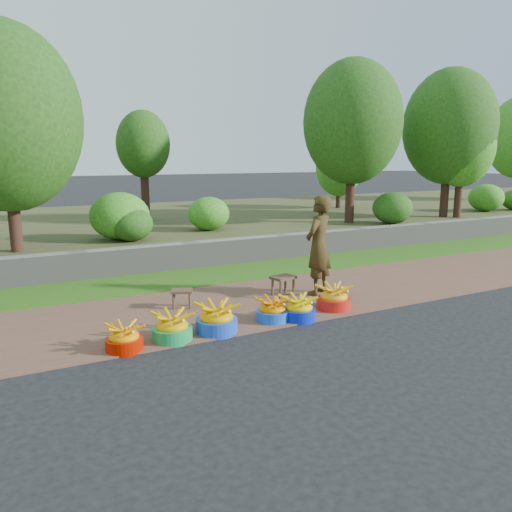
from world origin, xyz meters
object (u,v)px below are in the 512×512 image
basin_f (334,299)px  vendor_woman (318,245)px  basin_c (217,320)px  basin_e (299,309)px  basin_b (172,328)px  basin_a (124,339)px  basin_d (272,311)px  stool_left (182,293)px  stool_right (283,280)px

basin_f → vendor_woman: size_ratio=0.31×
basin_c → basin_e: bearing=-2.8°
basin_b → basin_c: basin_c is taller
basin_e → vendor_woman: (1.00, 0.99, 0.69)m
vendor_woman → basin_a: bearing=-14.2°
vendor_woman → basin_c: bearing=-7.6°
basin_d → basin_f: (1.11, 0.06, 0.02)m
basin_e → stool_left: basin_e is taller
basin_e → stool_right: basin_e is taller
basin_b → basin_e: (1.86, -0.05, -0.01)m
basin_b → basin_d: bearing=2.6°
basin_b → stool_left: basin_b is taller
basin_a → basin_d: bearing=3.1°
basin_a → basin_b: (0.62, 0.05, 0.02)m
basin_c → basin_d: (0.88, 0.06, -0.03)m
basin_c → basin_e: 1.25m
basin_a → basin_b: size_ratio=0.89×
basin_c → stool_right: 2.00m
basin_e → stool_left: (-1.29, 1.30, 0.08)m
basin_a → basin_f: bearing=3.1°
basin_d → stool_left: (-0.93, 1.18, 0.09)m
basin_a → stool_left: size_ratio=1.16×
basin_f → stool_right: 1.03m
basin_c → basin_e: (1.25, -0.06, -0.02)m
basin_e → stool_right: 1.24m
basin_e → basin_f: bearing=13.5°
basin_e → stool_left: 1.83m
basin_e → basin_a: bearing=179.9°
basin_a → basin_f: (3.22, 0.17, 0.02)m
basin_e → basin_d: bearing=162.0°
stool_right → basin_b: bearing=-154.2°
basin_c → basin_d: size_ratio=1.19×
basin_d → basin_f: 1.11m
stool_right → vendor_woman: size_ratio=0.26×
basin_a → basin_f: size_ratio=0.86×
basin_b → vendor_woman: 3.09m
basin_a → vendor_woman: 3.68m
basin_a → vendor_woman: (3.48, 0.99, 0.70)m
stool_left → stool_right: (1.72, -0.14, 0.04)m
basin_c → stool_right: basin_c is taller
basin_a → basin_f: basin_f is taller
basin_b → basin_d: (1.49, 0.07, -0.01)m
basin_f → stool_right: bearing=108.1°
basin_e → vendor_woman: size_ratio=0.29×
basin_f → basin_b: bearing=-177.2°
basin_b → stool_right: (2.28, 1.10, 0.12)m
basin_d → vendor_woman: size_ratio=0.28×
basin_c → stool_left: bearing=92.1°
basin_e → basin_f: 0.76m
vendor_woman → stool_right: bearing=-45.8°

